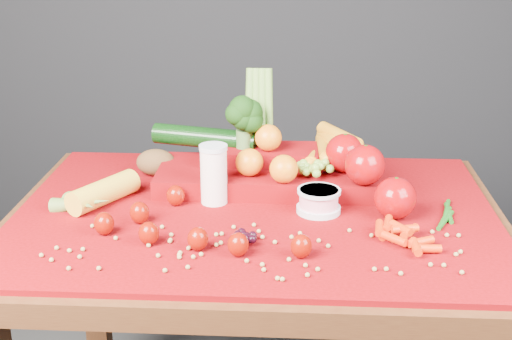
# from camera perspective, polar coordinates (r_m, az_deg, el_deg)

# --- Properties ---
(table) EXTENTS (1.10, 0.80, 0.75)m
(table) POSITION_cam_1_polar(r_m,az_deg,el_deg) (1.62, -0.04, -6.75)
(table) COLOR #37190C
(table) RESTS_ON ground
(red_cloth) EXTENTS (1.05, 0.75, 0.01)m
(red_cloth) POSITION_cam_1_polar(r_m,az_deg,el_deg) (1.57, -0.04, -3.47)
(red_cloth) COLOR maroon
(red_cloth) RESTS_ON table
(milk_glass) EXTENTS (0.06, 0.06, 0.14)m
(milk_glass) POSITION_cam_1_polar(r_m,az_deg,el_deg) (1.59, -3.40, -0.16)
(milk_glass) COLOR white
(milk_glass) RESTS_ON red_cloth
(yogurt_bowl) EXTENTS (0.10, 0.10, 0.05)m
(yogurt_bowl) POSITION_cam_1_polar(r_m,az_deg,el_deg) (1.56, 5.04, -2.40)
(yogurt_bowl) COLOR silver
(yogurt_bowl) RESTS_ON red_cloth
(strawberry_scatter) EXTENTS (0.44, 0.28, 0.05)m
(strawberry_scatter) POSITION_cam_1_polar(r_m,az_deg,el_deg) (1.44, -5.74, -4.46)
(strawberry_scatter) COLOR #881401
(strawberry_scatter) RESTS_ON red_cloth
(dark_grape_cluster) EXTENTS (0.06, 0.05, 0.03)m
(dark_grape_cluster) POSITION_cam_1_polar(r_m,az_deg,el_deg) (1.42, -0.82, -5.40)
(dark_grape_cluster) COLOR black
(dark_grape_cluster) RESTS_ON red_cloth
(soybean_scatter) EXTENTS (0.84, 0.24, 0.01)m
(soybean_scatter) POSITION_cam_1_polar(r_m,az_deg,el_deg) (1.39, -0.53, -6.35)
(soybean_scatter) COLOR #AC934A
(soybean_scatter) RESTS_ON red_cloth
(corn_ear) EXTENTS (0.25, 0.27, 0.06)m
(corn_ear) POSITION_cam_1_polar(r_m,az_deg,el_deg) (1.61, -13.29, -2.35)
(corn_ear) COLOR yellow
(corn_ear) RESTS_ON red_cloth
(potato) EXTENTS (0.10, 0.07, 0.07)m
(potato) POSITION_cam_1_polar(r_m,az_deg,el_deg) (1.79, -8.01, 0.61)
(potato) COLOR #503519
(potato) RESTS_ON red_cloth
(baby_carrot_pile) EXTENTS (0.18, 0.17, 0.03)m
(baby_carrot_pile) POSITION_cam_1_polar(r_m,az_deg,el_deg) (1.45, 11.35, -5.11)
(baby_carrot_pile) COLOR red
(baby_carrot_pile) RESTS_ON red_cloth
(green_bean_pile) EXTENTS (0.14, 0.12, 0.01)m
(green_bean_pile) POSITION_cam_1_polar(r_m,az_deg,el_deg) (1.59, 14.81, -3.47)
(green_bean_pile) COLOR #175814
(green_bean_pile) RESTS_ON red_cloth
(produce_mound) EXTENTS (0.62, 0.37, 0.27)m
(produce_mound) POSITION_cam_1_polar(r_m,az_deg,el_deg) (1.69, 2.25, 0.58)
(produce_mound) COLOR maroon
(produce_mound) RESTS_ON red_cloth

